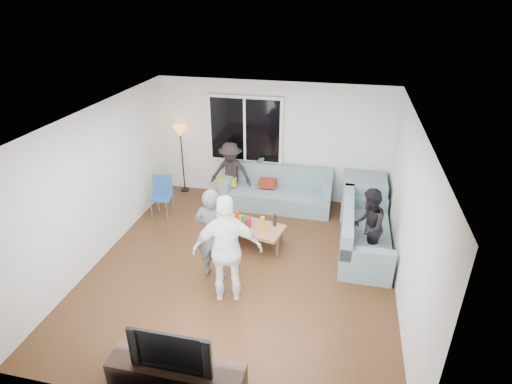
% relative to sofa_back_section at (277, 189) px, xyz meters
% --- Properties ---
extents(floor, '(5.00, 5.50, 0.04)m').
position_rel_sofa_back_section_xyz_m(floor, '(-0.19, -2.27, -0.45)').
color(floor, '#56351C').
rests_on(floor, ground).
extents(ceiling, '(5.00, 5.50, 0.04)m').
position_rel_sofa_back_section_xyz_m(ceiling, '(-0.19, -2.27, 2.20)').
color(ceiling, white).
rests_on(ceiling, ground).
extents(wall_back, '(5.00, 0.04, 2.60)m').
position_rel_sofa_back_section_xyz_m(wall_back, '(-0.19, 0.50, 0.88)').
color(wall_back, silver).
rests_on(wall_back, ground).
extents(wall_front, '(5.00, 0.04, 2.60)m').
position_rel_sofa_back_section_xyz_m(wall_front, '(-0.19, -5.04, 0.88)').
color(wall_front, silver).
rests_on(wall_front, ground).
extents(wall_left, '(0.04, 5.50, 2.60)m').
position_rel_sofa_back_section_xyz_m(wall_left, '(-2.71, -2.27, 0.88)').
color(wall_left, silver).
rests_on(wall_left, ground).
extents(wall_right, '(0.04, 5.50, 2.60)m').
position_rel_sofa_back_section_xyz_m(wall_right, '(2.33, -2.27, 0.88)').
color(wall_right, silver).
rests_on(wall_right, ground).
extents(window_frame, '(1.62, 0.06, 1.47)m').
position_rel_sofa_back_section_xyz_m(window_frame, '(-0.79, 0.42, 1.12)').
color(window_frame, white).
rests_on(window_frame, wall_back).
extents(window_glass, '(1.50, 0.02, 1.35)m').
position_rel_sofa_back_section_xyz_m(window_glass, '(-0.79, 0.38, 1.12)').
color(window_glass, black).
rests_on(window_glass, window_frame).
extents(window_mullion, '(0.05, 0.03, 1.35)m').
position_rel_sofa_back_section_xyz_m(window_mullion, '(-0.79, 0.37, 1.12)').
color(window_mullion, white).
rests_on(window_mullion, window_frame).
extents(radiator, '(1.30, 0.12, 0.62)m').
position_rel_sofa_back_section_xyz_m(radiator, '(-0.79, 0.38, -0.11)').
color(radiator, silver).
rests_on(radiator, floor).
extents(potted_plant, '(0.22, 0.18, 0.37)m').
position_rel_sofa_back_section_xyz_m(potted_plant, '(-0.45, 0.35, 0.38)').
color(potted_plant, '#32712D').
rests_on(potted_plant, radiator).
extents(vase, '(0.21, 0.21, 0.19)m').
position_rel_sofa_back_section_xyz_m(vase, '(-0.89, 0.35, 0.29)').
color(vase, white).
rests_on(vase, radiator).
extents(sofa_back_section, '(2.30, 0.85, 0.85)m').
position_rel_sofa_back_section_xyz_m(sofa_back_section, '(0.00, 0.00, 0.00)').
color(sofa_back_section, slate).
rests_on(sofa_back_section, floor).
extents(sofa_right_section, '(2.00, 0.85, 0.85)m').
position_rel_sofa_back_section_xyz_m(sofa_right_section, '(1.83, -1.32, 0.00)').
color(sofa_right_section, slate).
rests_on(sofa_right_section, floor).
extents(sofa_corner, '(0.85, 0.85, 0.85)m').
position_rel_sofa_back_section_xyz_m(sofa_corner, '(1.80, 0.00, 0.00)').
color(sofa_corner, slate).
rests_on(sofa_corner, floor).
extents(cushion_yellow, '(0.42, 0.37, 0.14)m').
position_rel_sofa_back_section_xyz_m(cushion_yellow, '(-1.08, -0.02, 0.09)').
color(cushion_yellow, gold).
rests_on(cushion_yellow, sofa_back_section).
extents(cushion_red, '(0.37, 0.32, 0.13)m').
position_rel_sofa_back_section_xyz_m(cushion_red, '(-0.22, 0.06, 0.09)').
color(cushion_red, maroon).
rests_on(cushion_red, sofa_back_section).
extents(coffee_table, '(1.20, 0.82, 0.40)m').
position_rel_sofa_back_section_xyz_m(coffee_table, '(-0.17, -1.58, -0.22)').
color(coffee_table, '#A77D50').
rests_on(coffee_table, floor).
extents(pitcher, '(0.17, 0.17, 0.17)m').
position_rel_sofa_back_section_xyz_m(pitcher, '(-0.28, -1.59, 0.06)').
color(pitcher, maroon).
rests_on(pitcher, coffee_table).
extents(side_chair, '(0.46, 0.46, 0.86)m').
position_rel_sofa_back_section_xyz_m(side_chair, '(-2.24, -0.93, 0.01)').
color(side_chair, '#214F91').
rests_on(side_chair, floor).
extents(floor_lamp, '(0.32, 0.32, 1.56)m').
position_rel_sofa_back_section_xyz_m(floor_lamp, '(-2.24, 0.30, 0.36)').
color(floor_lamp, orange).
rests_on(floor_lamp, floor).
extents(player_left, '(0.61, 0.42, 1.59)m').
position_rel_sofa_back_section_xyz_m(player_left, '(-0.58, -2.59, 0.37)').
color(player_left, '#4E4F54').
rests_on(player_left, floor).
extents(player_right, '(1.09, 0.67, 1.74)m').
position_rel_sofa_back_section_xyz_m(player_right, '(-0.21, -3.04, 0.44)').
color(player_right, white).
rests_on(player_right, floor).
extents(spectator_right, '(0.58, 0.71, 1.36)m').
position_rel_sofa_back_section_xyz_m(spectator_right, '(1.83, -1.62, 0.26)').
color(spectator_right, black).
rests_on(spectator_right, floor).
extents(spectator_back, '(0.89, 0.52, 1.37)m').
position_rel_sofa_back_section_xyz_m(spectator_back, '(-1.03, 0.03, 0.26)').
color(spectator_back, black).
rests_on(spectator_back, floor).
extents(tv_console, '(1.60, 0.40, 0.44)m').
position_rel_sofa_back_section_xyz_m(tv_console, '(-0.34, -4.77, -0.20)').
color(tv_console, '#2F2017').
rests_on(tv_console, floor).
extents(television, '(0.96, 0.13, 0.55)m').
position_rel_sofa_back_section_xyz_m(television, '(-0.34, -4.77, 0.29)').
color(television, black).
rests_on(television, tv_console).
extents(bottle_e, '(0.07, 0.07, 0.23)m').
position_rel_sofa_back_section_xyz_m(bottle_e, '(0.21, -1.47, 0.09)').
color(bottle_e, black).
rests_on(bottle_e, coffee_table).
extents(bottle_a, '(0.07, 0.07, 0.20)m').
position_rel_sofa_back_section_xyz_m(bottle_a, '(-0.49, -1.47, 0.07)').
color(bottle_a, '#C13B0B').
rests_on(bottle_a, coffee_table).
extents(bottle_d, '(0.07, 0.07, 0.28)m').
position_rel_sofa_back_section_xyz_m(bottle_d, '(0.03, -1.69, 0.11)').
color(bottle_d, '#FEA716').
rests_on(bottle_d, coffee_table).
extents(bottle_b, '(0.08, 0.08, 0.27)m').
position_rel_sofa_back_section_xyz_m(bottle_b, '(-0.32, -1.70, 0.11)').
color(bottle_b, '#198A19').
rests_on(bottle_b, coffee_table).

